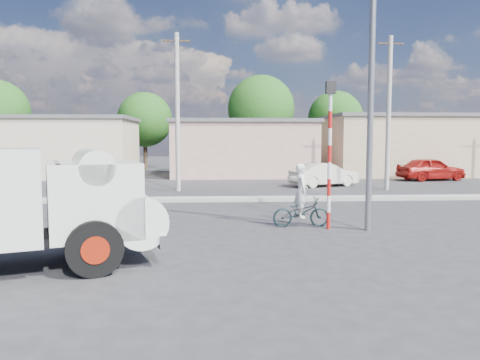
{
  "coord_description": "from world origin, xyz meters",
  "views": [
    {
      "loc": [
        -0.3,
        -12.14,
        2.7
      ],
      "look_at": [
        0.67,
        3.6,
        1.3
      ],
      "focal_mm": 35.0,
      "sensor_mm": 36.0,
      "label": 1
    }
  ],
  "objects": [
    {
      "name": "ground_plane",
      "position": [
        0.0,
        0.0,
        0.0
      ],
      "size": [
        120.0,
        120.0,
        0.0
      ],
      "primitive_type": "plane",
      "color": "#2B2B2D",
      "rests_on": "ground"
    },
    {
      "name": "car_red",
      "position": [
        13.91,
        17.22,
        0.74
      ],
      "size": [
        4.58,
        2.44,
        1.48
      ],
      "primitive_type": "imported",
      "rotation": [
        0.0,
        0.0,
        1.74
      ],
      "color": "maroon",
      "rests_on": "ground"
    },
    {
      "name": "median",
      "position": [
        0.0,
        8.0,
        0.08
      ],
      "size": [
        40.0,
        0.8,
        0.16
      ],
      "primitive_type": "cube",
      "color": "#99968E",
      "rests_on": "ground"
    },
    {
      "name": "car_cream",
      "position": [
        6.09,
        13.93,
        0.66
      ],
      "size": [
        4.24,
        2.85,
        1.32
      ],
      "primitive_type": "imported",
      "rotation": [
        0.0,
        0.0,
        1.97
      ],
      "color": "silver",
      "rests_on": "ground"
    },
    {
      "name": "tree_row",
      "position": [
        -2.27,
        28.62,
        4.83
      ],
      "size": [
        34.13,
        7.32,
        8.1
      ],
      "color": "#38281E",
      "rests_on": "ground"
    },
    {
      "name": "bicycle",
      "position": [
        2.43,
        1.85,
        0.45
      ],
      "size": [
        1.74,
        0.65,
        0.91
      ],
      "primitive_type": "imported",
      "rotation": [
        0.0,
        0.0,
        1.59
      ],
      "color": "#172729",
      "rests_on": "ground"
    },
    {
      "name": "utility_poles",
      "position": [
        3.25,
        12.0,
        4.07
      ],
      "size": [
        35.4,
        0.24,
        8.0
      ],
      "color": "#99968E",
      "rests_on": "ground"
    },
    {
      "name": "streetlight",
      "position": [
        4.14,
        1.2,
        4.96
      ],
      "size": [
        2.34,
        0.22,
        9.0
      ],
      "color": "slate",
      "rests_on": "ground"
    },
    {
      "name": "traffic_pole",
      "position": [
        3.2,
        1.5,
        2.59
      ],
      "size": [
        0.28,
        0.18,
        4.36
      ],
      "color": "red",
      "rests_on": "ground"
    },
    {
      "name": "building_row",
      "position": [
        1.1,
        22.0,
        2.13
      ],
      "size": [
        37.8,
        7.3,
        4.44
      ],
      "color": "beige",
      "rests_on": "ground"
    },
    {
      "name": "cyclist",
      "position": [
        2.43,
        1.85,
        0.82
      ],
      "size": [
        0.41,
        0.61,
        1.64
      ],
      "primitive_type": "imported",
      "rotation": [
        0.0,
        0.0,
        1.59
      ],
      "color": "white",
      "rests_on": "ground"
    },
    {
      "name": "truck",
      "position": [
        -4.42,
        -2.54,
        1.39
      ],
      "size": [
        6.43,
        4.09,
        2.5
      ],
      "rotation": [
        0.0,
        0.0,
        0.34
      ],
      "color": "black",
      "rests_on": "ground"
    }
  ]
}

